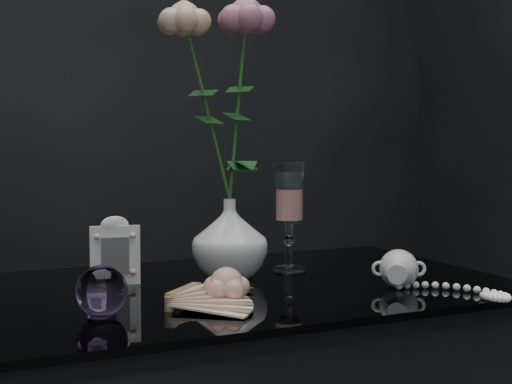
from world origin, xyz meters
name	(u,v)px	position (x,y,z in m)	size (l,w,h in m)	color
vase	(230,239)	(0.07, 0.11, 0.83)	(0.14, 0.14, 0.14)	white
wine_glass	(289,217)	(0.20, 0.13, 0.87)	(0.06, 0.06, 0.21)	white
picture_frame	(115,250)	(-0.14, 0.14, 0.82)	(0.09, 0.07, 0.12)	white
paperweight	(101,291)	(-0.21, -0.08, 0.80)	(0.07, 0.07, 0.07)	#9770B6
paper_fan	(170,302)	(-0.11, -0.09, 0.77)	(0.25, 0.19, 0.03)	#F6EEC5
loose_rose	(226,285)	(-0.01, -0.07, 0.79)	(0.12, 0.16, 0.05)	#F0AC9B
pearl_jar	(399,267)	(0.30, -0.08, 0.80)	(0.23, 0.24, 0.07)	silver
roses	(222,87)	(0.05, 0.11, 1.11)	(0.20, 0.11, 0.41)	#E3B28F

